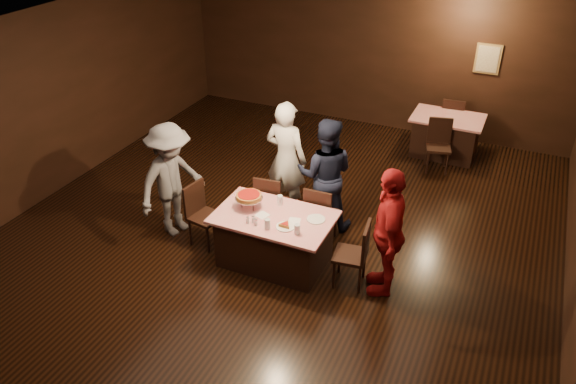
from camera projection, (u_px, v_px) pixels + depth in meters
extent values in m
plane|color=black|center=(265.00, 250.00, 8.17)|extent=(10.00, 10.00, 0.00)
cube|color=silver|center=(259.00, 46.00, 6.62)|extent=(8.00, 10.00, 0.04)
cube|color=black|center=(373.00, 54.00, 11.30)|extent=(8.00, 0.04, 3.00)
cube|color=black|center=(35.00, 110.00, 8.81)|extent=(0.04, 10.00, 3.00)
cube|color=tan|center=(488.00, 59.00, 10.40)|extent=(0.46, 0.03, 0.56)
cube|color=beige|center=(488.00, 59.00, 10.38)|extent=(0.38, 0.01, 0.48)
cube|color=#B50C1B|center=(274.00, 239.00, 7.75)|extent=(1.60, 1.00, 0.77)
cube|color=#A50B0F|center=(445.00, 136.00, 10.61)|extent=(1.30, 0.90, 0.77)
cube|color=black|center=(272.00, 201.00, 8.43)|extent=(0.46, 0.46, 0.95)
cube|color=black|center=(321.00, 213.00, 8.14)|extent=(0.43, 0.43, 0.95)
cube|color=black|center=(205.00, 216.00, 8.09)|extent=(0.48, 0.48, 0.95)
cube|color=black|center=(350.00, 254.00, 7.31)|extent=(0.47, 0.47, 0.95)
cube|color=black|center=(439.00, 146.00, 10.02)|extent=(0.51, 0.51, 0.95)
cube|color=black|center=(452.00, 120.00, 11.03)|extent=(0.45, 0.45, 0.95)
imported|color=silver|center=(286.00, 159.00, 8.61)|extent=(0.71, 0.50, 1.87)
imported|color=black|center=(325.00, 174.00, 8.29)|extent=(1.01, 0.87, 1.77)
imported|color=slate|center=(172.00, 180.00, 8.15)|extent=(0.93, 1.27, 1.77)
imported|color=#A9161A|center=(388.00, 232.00, 7.01)|extent=(0.74, 1.13, 1.79)
cylinder|color=black|center=(253.00, 199.00, 7.77)|extent=(0.01, 0.01, 0.15)
cylinder|color=black|center=(242.00, 203.00, 7.68)|extent=(0.01, 0.01, 0.15)
cylinder|color=black|center=(253.00, 206.00, 7.62)|extent=(0.01, 0.01, 0.15)
cylinder|color=silver|center=(249.00, 198.00, 7.65)|extent=(0.38, 0.38, 0.01)
cylinder|color=#B27233|center=(249.00, 196.00, 7.63)|extent=(0.35, 0.35, 0.05)
cylinder|color=#A5140C|center=(249.00, 194.00, 7.62)|extent=(0.30, 0.30, 0.01)
cylinder|color=white|center=(285.00, 227.00, 7.31)|extent=(0.25, 0.25, 0.01)
cylinder|color=#B27233|center=(285.00, 225.00, 7.30)|extent=(0.18, 0.18, 0.04)
cylinder|color=#A5140C|center=(285.00, 224.00, 7.29)|extent=(0.14, 0.14, 0.01)
cylinder|color=white|center=(316.00, 219.00, 7.47)|extent=(0.25, 0.25, 0.01)
cylinder|color=silver|center=(267.00, 224.00, 7.26)|extent=(0.08, 0.08, 0.14)
cylinder|color=silver|center=(297.00, 229.00, 7.16)|extent=(0.08, 0.08, 0.14)
cylinder|color=silver|center=(280.00, 200.00, 7.76)|extent=(0.08, 0.08, 0.14)
cylinder|color=silver|center=(253.00, 220.00, 7.39)|extent=(0.04, 0.04, 0.08)
cylinder|color=silver|center=(253.00, 217.00, 7.37)|extent=(0.05, 0.05, 0.02)
cylinder|color=silver|center=(256.00, 223.00, 7.33)|extent=(0.04, 0.04, 0.08)
cylinder|color=silver|center=(256.00, 220.00, 7.31)|extent=(0.05, 0.05, 0.02)
cylinder|color=silver|center=(248.00, 221.00, 7.38)|extent=(0.04, 0.04, 0.08)
cylinder|color=silver|center=(248.00, 218.00, 7.35)|extent=(0.05, 0.05, 0.02)
cube|color=white|center=(294.00, 221.00, 7.44)|extent=(0.19, 0.19, 0.01)
cube|color=white|center=(262.00, 215.00, 7.56)|extent=(0.21, 0.21, 0.01)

